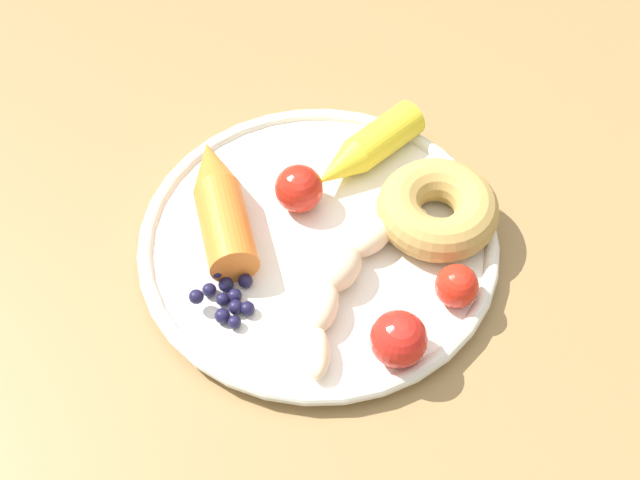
{
  "coord_description": "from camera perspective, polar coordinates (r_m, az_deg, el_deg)",
  "views": [
    {
      "loc": [
        -0.23,
        0.32,
        1.27
      ],
      "look_at": [
        -0.0,
        0.02,
        0.75
      ],
      "focal_mm": 45.6,
      "sensor_mm": 36.0,
      "label": 1
    }
  ],
  "objects": [
    {
      "name": "tomato_far",
      "position": [
        0.57,
        5.54,
        -6.93
      ],
      "size": [
        0.04,
        0.04,
        0.04
      ],
      "primitive_type": "sphere",
      "color": "red",
      "rests_on": "plate"
    },
    {
      "name": "donut",
      "position": [
        0.65,
        8.25,
        2.15
      ],
      "size": [
        0.14,
        0.14,
        0.04
      ],
      "primitive_type": "torus",
      "rotation": [
        0.0,
        0.0,
        2.42
      ],
      "color": "tan",
      "rests_on": "plate"
    },
    {
      "name": "tomato_mid",
      "position": [
        0.65,
        -1.3,
        3.82
      ],
      "size": [
        0.04,
        0.04,
        0.04
      ],
      "primitive_type": "sphere",
      "color": "red",
      "rests_on": "plate"
    },
    {
      "name": "blueberry_pile",
      "position": [
        0.61,
        -6.51,
        -3.82
      ],
      "size": [
        0.05,
        0.05,
        0.02
      ],
      "color": "#191638",
      "rests_on": "plate"
    },
    {
      "name": "plate",
      "position": [
        0.64,
        0.0,
        -0.15
      ],
      "size": [
        0.29,
        0.29,
        0.02
      ],
      "color": "silver",
      "rests_on": "dining_table"
    },
    {
      "name": "carrot_orange",
      "position": [
        0.65,
        -7.04,
        2.66
      ],
      "size": [
        0.13,
        0.11,
        0.04
      ],
      "color": "orange",
      "rests_on": "plate"
    },
    {
      "name": "banana",
      "position": [
        0.61,
        1.97,
        -2.41
      ],
      "size": [
        0.07,
        0.18,
        0.03
      ],
      "color": "beige",
      "rests_on": "plate"
    },
    {
      "name": "carrot_yellow",
      "position": [
        0.68,
        3.25,
        6.38
      ],
      "size": [
        0.05,
        0.11,
        0.03
      ],
      "color": "yellow",
      "rests_on": "plate"
    },
    {
      "name": "dining_table",
      "position": [
        0.73,
        0.8,
        -3.58
      ],
      "size": [
        1.03,
        0.94,
        0.74
      ],
      "color": "olive",
      "rests_on": "ground_plane"
    },
    {
      "name": "tomato_near",
      "position": [
        0.61,
        9.62,
        -3.13
      ],
      "size": [
        0.03,
        0.03,
        0.03
      ],
      "primitive_type": "sphere",
      "color": "red",
      "rests_on": "plate"
    }
  ]
}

